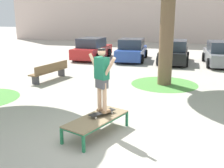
# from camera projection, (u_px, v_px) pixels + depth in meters

# --- Properties ---
(ground_plane) EXTENTS (120.00, 120.00, 0.00)m
(ground_plane) POSITION_uv_depth(u_px,v_px,m) (104.00, 140.00, 6.68)
(ground_plane) COLOR #B2AA9E
(skate_box) EXTENTS (1.36, 2.05, 0.46)m
(skate_box) POSITION_uv_depth(u_px,v_px,m) (97.00, 120.00, 6.92)
(skate_box) COLOR #237A4C
(skate_box) RESTS_ON ground
(skateboard) EXTENTS (0.59, 0.79, 0.09)m
(skateboard) POSITION_uv_depth(u_px,v_px,m) (102.00, 113.00, 7.08)
(skateboard) COLOR black
(skateboard) RESTS_ON skate_box
(skater) EXTENTS (0.89, 0.59, 1.69)m
(skater) POSITION_uv_depth(u_px,v_px,m) (102.00, 76.00, 6.83)
(skater) COLOR tan
(skater) RESTS_ON skateboard
(grass_patch_mid_back) EXTENTS (3.01, 3.01, 0.01)m
(grass_patch_mid_back) POSITION_uv_depth(u_px,v_px,m) (164.00, 84.00, 12.19)
(grass_patch_mid_back) COLOR #519342
(grass_patch_mid_back) RESTS_ON ground
(car_red) EXTENTS (2.02, 4.25, 1.50)m
(car_red) POSITION_uv_depth(u_px,v_px,m) (92.00, 49.00, 19.25)
(car_red) COLOR red
(car_red) RESTS_ON ground
(car_blue) EXTENTS (2.08, 4.28, 1.50)m
(car_blue) POSITION_uv_depth(u_px,v_px,m) (132.00, 50.00, 18.60)
(car_blue) COLOR #28479E
(car_blue) RESTS_ON ground
(car_black) EXTENTS (1.97, 4.23, 1.50)m
(car_black) POSITION_uv_depth(u_px,v_px,m) (174.00, 52.00, 17.54)
(car_black) COLOR black
(car_black) RESTS_ON ground
(car_grey) EXTENTS (2.09, 4.28, 1.50)m
(car_grey) POSITION_uv_depth(u_px,v_px,m) (221.00, 54.00, 16.70)
(car_grey) COLOR slate
(car_grey) RESTS_ON ground
(park_bench) EXTENTS (0.89, 2.44, 0.83)m
(park_bench) POSITION_uv_depth(u_px,v_px,m) (50.00, 71.00, 12.84)
(park_bench) COLOR brown
(park_bench) RESTS_ON ground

